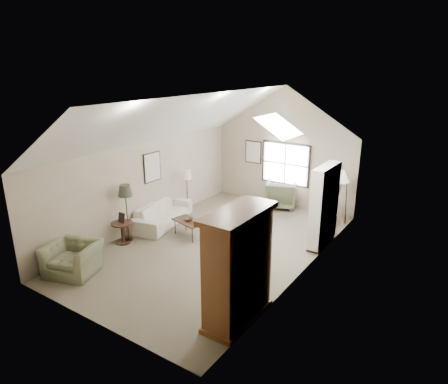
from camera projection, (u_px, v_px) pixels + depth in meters
The scene contains 18 objects.
room_shell at pixel (215, 126), 9.72m from camera, with size 5.01×8.01×4.00m.
window at pixel (285, 164), 13.34m from camera, with size 1.72×0.08×1.42m, color black.
skylight at pixel (280, 125), 9.74m from camera, with size 0.80×1.20×0.52m, color white, non-canonical shape.
wall_art at pixel (202, 160), 12.70m from camera, with size 1.97×3.71×0.88m.
armoire at pixel (238, 267), 7.32m from camera, with size 0.60×1.50×2.20m, color brown.
tv_alcove at pixel (324, 205), 10.38m from camera, with size 0.32×1.30×2.10m, color white.
media_console at pixel (321, 234), 10.66m from camera, with size 0.34×1.18×0.60m, color #382316.
tv_panel at pixel (323, 213), 10.47m from camera, with size 0.05×0.90×0.55m, color black.
sofa at pixel (163, 213), 12.05m from camera, with size 2.33×0.91×0.68m, color beige.
armchair_near at pixel (72, 258), 9.21m from camera, with size 1.13×0.99×0.74m, color #686949.
armchair_far at pixel (281, 194), 13.43m from camera, with size 0.98×1.01×0.91m, color #565B40.
coffee_table at pixel (189, 228), 11.19m from camera, with size 0.94×0.52×0.48m, color #332514.
bowl at pixel (189, 220), 11.11m from camera, with size 0.23×0.23×0.06m, color #352115.
side_table at pixel (123, 233), 10.80m from camera, with size 0.58×0.58×0.58m, color #3C2218.
side_chair at pixel (325, 208), 11.80m from camera, with size 0.45×0.45×1.15m, color maroon.
tripod_lamp at pixel (339, 197), 11.90m from camera, with size 0.50×0.50×1.71m, color silver, non-canonical shape.
dark_lamp at pixel (127, 212), 10.79m from camera, with size 0.39×0.39×1.62m, color #292E20, non-canonical shape.
tan_lamp at pixel (187, 191), 12.88m from camera, with size 0.29×0.29×1.46m, color tan, non-canonical shape.
Camera 1 is at (5.59, -7.98, 4.67)m, focal length 32.00 mm.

